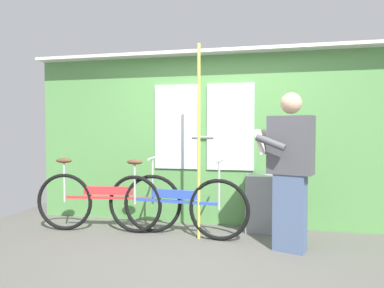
% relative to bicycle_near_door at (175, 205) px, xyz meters
% --- Properties ---
extents(ground_plane, '(6.02, 4.31, 0.04)m').
position_rel_bicycle_near_door_xyz_m(ground_plane, '(0.42, -0.72, -0.39)').
color(ground_plane, '#56544F').
extents(train_door_wall, '(5.02, 0.28, 2.22)m').
position_rel_bicycle_near_door_xyz_m(train_door_wall, '(0.41, 0.63, 0.79)').
color(train_door_wall, '#56934C').
rests_on(train_door_wall, ground_plane).
extents(bicycle_near_door, '(1.71, 0.44, 0.90)m').
position_rel_bicycle_near_door_xyz_m(bicycle_near_door, '(0.00, 0.00, 0.00)').
color(bicycle_near_door, black).
rests_on(bicycle_near_door, ground_plane).
extents(bicycle_leaning_behind, '(1.78, 0.44, 0.91)m').
position_rel_bicycle_near_door_xyz_m(bicycle_leaning_behind, '(-0.85, 0.02, 0.00)').
color(bicycle_leaning_behind, black).
rests_on(bicycle_leaning_behind, ground_plane).
extents(passenger_reading_newspaper, '(0.61, 0.54, 1.60)m').
position_rel_bicycle_near_door_xyz_m(passenger_reading_newspaper, '(1.26, -0.20, 0.47)').
color(passenger_reading_newspaper, slate).
rests_on(passenger_reading_newspaper, ground_plane).
extents(trash_bin_by_wall, '(0.34, 0.28, 0.68)m').
position_rel_bicycle_near_door_xyz_m(trash_bin_by_wall, '(0.95, 0.42, -0.03)').
color(trash_bin_by_wall, gray).
rests_on(trash_bin_by_wall, ground_plane).
extents(handrail_pole, '(0.04, 0.04, 2.18)m').
position_rel_bicycle_near_door_xyz_m(handrail_pole, '(0.29, -0.02, 0.72)').
color(handrail_pole, '#C6C14C').
rests_on(handrail_pole, ground_plane).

